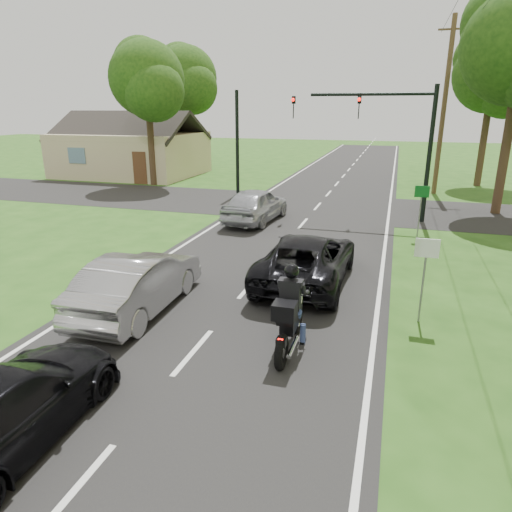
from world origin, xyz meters
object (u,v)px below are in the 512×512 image
(silver_sedan, at_px, (138,282))
(sign_green, at_px, (421,199))
(dark_suv, at_px, (307,259))
(dark_car_behind, at_px, (4,408))
(silver_suv, at_px, (256,205))
(utility_pole_far, at_px, (444,107))
(sign_white, at_px, (426,260))
(motorcycle_rider, at_px, (290,318))
(traffic_signal, at_px, (388,129))

(silver_sedan, height_order, sign_green, sign_green)
(dark_suv, distance_m, sign_green, 7.04)
(dark_car_behind, xyz_separation_m, sign_green, (6.49, 14.39, 0.94))
(silver_suv, height_order, utility_pole_far, utility_pole_far)
(silver_suv, relative_size, dark_car_behind, 1.04)
(sign_white, xyz_separation_m, sign_green, (0.20, 8.00, 0.00))
(sign_white, height_order, sign_green, same)
(motorcycle_rider, distance_m, sign_green, 10.75)
(utility_pole_far, bearing_deg, sign_white, -94.51)
(sign_green, bearing_deg, utility_pole_far, 83.27)
(motorcycle_rider, distance_m, traffic_signal, 13.81)
(sign_white, bearing_deg, dark_suv, 149.32)
(dark_suv, xyz_separation_m, silver_suv, (-3.72, 6.94, 0.06))
(utility_pole_far, distance_m, sign_green, 11.63)
(motorcycle_rider, relative_size, sign_white, 1.08)
(motorcycle_rider, xyz_separation_m, traffic_signal, (1.38, 13.32, 3.36))
(dark_suv, height_order, utility_pole_far, utility_pole_far)
(silver_suv, xyz_separation_m, traffic_signal, (5.52, 2.20, 3.34))
(sign_green, bearing_deg, sign_white, -91.43)
(motorcycle_rider, distance_m, silver_sedan, 4.28)
(motorcycle_rider, xyz_separation_m, utility_pole_far, (4.24, 21.33, 4.30))
(silver_sedan, bearing_deg, dark_car_behind, 95.63)
(dark_car_behind, relative_size, traffic_signal, 0.69)
(utility_pole_far, height_order, sign_white, utility_pole_far)
(dark_suv, relative_size, sign_white, 2.46)
(motorcycle_rider, relative_size, traffic_signal, 0.36)
(utility_pole_far, distance_m, sign_white, 19.39)
(silver_suv, height_order, sign_white, sign_white)
(sign_white, distance_m, sign_green, 8.00)
(silver_sedan, xyz_separation_m, dark_car_behind, (0.64, -5.01, -0.11))
(motorcycle_rider, height_order, silver_sedan, motorcycle_rider)
(traffic_signal, distance_m, sign_white, 11.39)
(sign_white, relative_size, sign_green, 1.00)
(dark_car_behind, bearing_deg, motorcycle_rider, -133.29)
(silver_suv, height_order, dark_car_behind, silver_suv)
(dark_car_behind, bearing_deg, dark_suv, -112.99)
(silver_suv, bearing_deg, utility_pole_far, -124.24)
(motorcycle_rider, xyz_separation_m, dark_suv, (-0.42, 4.18, -0.04))
(utility_pole_far, xyz_separation_m, sign_white, (-1.50, -19.02, -3.49))
(traffic_signal, height_order, sign_green, traffic_signal)
(silver_sedan, relative_size, utility_pole_far, 0.46)
(dark_car_behind, height_order, traffic_signal, traffic_signal)
(sign_white, bearing_deg, utility_pole_far, 85.49)
(dark_suv, height_order, sign_white, sign_white)
(silver_sedan, height_order, sign_white, sign_white)
(dark_suv, relative_size, silver_suv, 1.13)
(dark_suv, distance_m, dark_car_behind, 8.83)
(sign_green, bearing_deg, silver_sedan, -127.21)
(silver_sedan, height_order, utility_pole_far, utility_pole_far)
(silver_suv, height_order, traffic_signal, traffic_signal)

